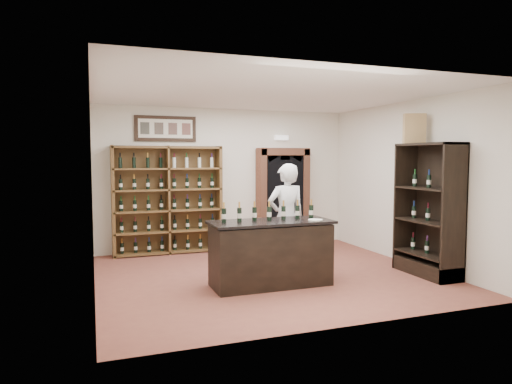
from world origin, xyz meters
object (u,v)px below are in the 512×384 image
Objects in this scene: tasting_counter at (271,254)px; wine_crate at (414,129)px; counter_bottle_0 at (224,215)px; wine_shelf at (168,200)px; shopkeeper at (286,218)px; side_cabinet at (429,230)px.

wine_crate is (2.69, 0.09, 1.96)m from tasting_counter.
wine_shelf is at bearing 97.57° from counter_bottle_0.
counter_bottle_0 is at bearing 174.23° from tasting_counter.
side_cabinet is at bearing 153.29° from shopkeeper.
wine_crate is at bearing 0.37° from counter_bottle_0.
wine_crate is at bearing 162.21° from shopkeeper.
shopkeeper is at bearing -53.32° from wine_shelf.
wine_shelf is 3.19m from tasting_counter.
shopkeeper is at bearing 51.32° from tasting_counter.
wine_crate is (3.41, 0.02, 1.35)m from counter_bottle_0.
side_cabinet reaches higher than counter_bottle_0.
shopkeeper is at bearing -171.61° from wine_crate.
wine_shelf is 4.31× the size of wine_crate.
shopkeeper is at bearing 26.14° from counter_bottle_0.
tasting_counter is 1.00m from shopkeeper.
shopkeeper is 2.69m from wine_crate.
side_cabinet is (3.82, -3.23, -0.35)m from wine_shelf.
wine_shelf reaches higher than tasting_counter.
side_cabinet reaches higher than shopkeeper.
wine_crate is at bearing 95.10° from side_cabinet.
wine_shelf reaches higher than counter_bottle_0.
shopkeeper is (1.28, 0.63, -0.18)m from counter_bottle_0.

